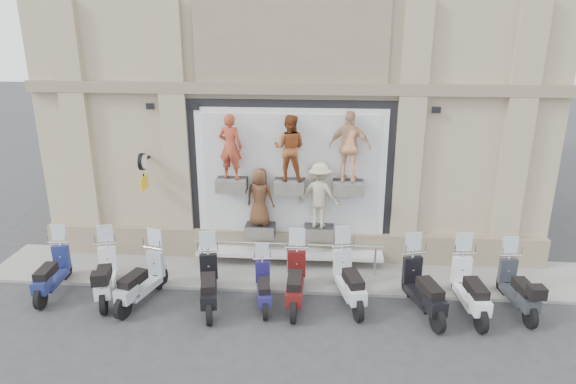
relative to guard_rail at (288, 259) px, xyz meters
name	(u,v)px	position (x,y,z in m)	size (l,w,h in m)	color
ground	(281,315)	(0.00, -2.00, -0.47)	(90.00, 90.00, 0.00)	#323235
sidewalk	(288,272)	(0.00, 0.10, -0.43)	(16.00, 2.20, 0.08)	gray
building	(300,36)	(0.00, 5.00, 5.54)	(14.00, 8.60, 12.00)	tan
shop_vitrine	(295,180)	(0.14, 0.74, 1.98)	(5.60, 0.91, 4.30)	black
guard_rail	(288,259)	(0.00, 0.00, 0.00)	(5.06, 0.10, 0.93)	#9EA0A5
clock_sign_bracket	(143,167)	(-3.90, 0.47, 2.34)	(0.10, 0.80, 1.02)	black
scooter_a	(51,265)	(-5.75, -1.41, 0.33)	(0.57, 1.96, 1.59)	navy
scooter_b	(105,267)	(-4.33, -1.52, 0.37)	(0.60, 2.05, 1.67)	white
scooter_c	(140,271)	(-3.39, -1.67, 0.37)	(0.60, 2.05, 1.66)	#989FA5
scooter_d	(208,275)	(-1.74, -1.73, 0.37)	(0.60, 2.05, 1.67)	black
scooter_e	(263,279)	(-0.46, -1.57, 0.22)	(0.49, 1.69, 1.38)	navy
scooter_f	(295,273)	(0.30, -1.48, 0.38)	(0.61, 2.09, 1.70)	#4C0E0D
scooter_g	(350,271)	(1.57, -1.32, 0.40)	(0.62, 2.12, 1.72)	silver
scooter_h	(424,280)	(3.26, -1.63, 0.41)	(0.63, 2.14, 1.74)	black
scooter_i	(471,280)	(4.34, -1.54, 0.40)	(0.62, 2.13, 1.73)	white
scooter_j	(519,280)	(5.48, -1.33, 0.34)	(0.57, 1.97, 1.60)	#292C32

